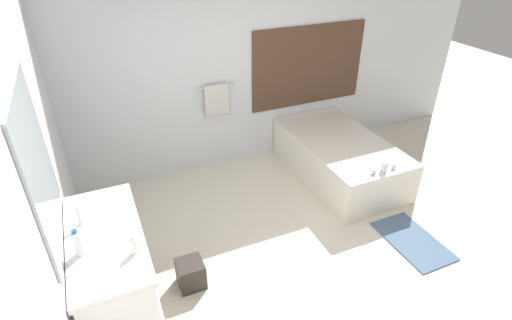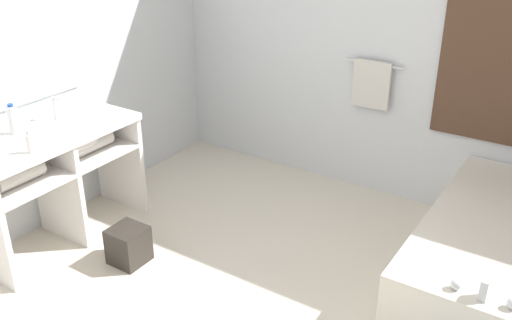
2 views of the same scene
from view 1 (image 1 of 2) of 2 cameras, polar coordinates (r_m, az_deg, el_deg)
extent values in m
plane|color=beige|center=(4.24, 8.83, -13.84)|extent=(16.00, 16.00, 0.00)
cube|color=silver|center=(5.26, -2.97, 13.14)|extent=(7.40, 0.06, 2.70)
cube|color=#4C3323|center=(5.71, 7.54, 13.17)|extent=(1.70, 0.02, 1.10)
cylinder|color=silver|center=(5.17, -5.78, 10.35)|extent=(0.50, 0.02, 0.02)
cube|color=beige|center=(5.23, -5.64, 8.57)|extent=(0.32, 0.04, 0.40)
cube|color=silver|center=(2.98, -28.42, -6.26)|extent=(0.06, 7.40, 2.70)
cube|color=#B2C1CC|center=(3.00, -28.66, -0.75)|extent=(0.02, 1.10, 1.10)
cube|color=white|center=(3.37, -20.82, -10.26)|extent=(0.57, 1.29, 0.05)
cube|color=white|center=(3.53, -20.08, -13.23)|extent=(0.54, 1.22, 0.02)
cylinder|color=white|center=(3.56, -20.99, -8.92)|extent=(0.36, 0.36, 0.15)
cube|color=white|center=(3.67, -19.51, -15.46)|extent=(0.52, 0.04, 0.83)
cube|color=white|center=(4.14, -20.55, -9.49)|extent=(0.52, 0.04, 0.83)
cylinder|color=beige|center=(3.24, -18.91, -15.88)|extent=(0.13, 0.35, 0.13)
cylinder|color=beige|center=(3.73, -20.19, -8.99)|extent=(0.13, 0.35, 0.13)
cylinder|color=silver|center=(3.52, -23.76, -8.37)|extent=(0.04, 0.04, 0.02)
cylinder|color=silver|center=(3.46, -24.07, -7.22)|extent=(0.02, 0.02, 0.16)
cube|color=silver|center=(3.42, -23.66, -6.16)|extent=(0.07, 0.01, 0.01)
cube|color=silver|center=(5.40, 11.78, 0.35)|extent=(1.03, 1.86, 0.54)
ellipsoid|color=white|center=(5.34, 11.91, 1.44)|extent=(0.74, 1.34, 0.30)
cube|color=silver|center=(4.69, 17.84, -0.97)|extent=(0.04, 0.07, 0.12)
sphere|color=silver|center=(4.62, 16.45, -1.66)|extent=(0.06, 0.06, 0.06)
sphere|color=silver|center=(4.79, 19.06, -0.91)|extent=(0.06, 0.06, 0.06)
cylinder|color=silver|center=(3.19, -24.13, -10.81)|extent=(0.07, 0.07, 0.20)
cylinder|color=#1E4CA8|center=(3.13, -24.56, -9.28)|extent=(0.04, 0.04, 0.02)
cylinder|color=white|center=(3.09, -17.03, -11.65)|extent=(0.05, 0.05, 0.13)
cylinder|color=silver|center=(3.04, -17.26, -10.54)|extent=(0.02, 0.02, 0.03)
cube|color=#2D2823|center=(3.92, -9.30, -15.74)|extent=(0.24, 0.24, 0.27)
cube|color=slate|center=(4.70, 21.45, -10.68)|extent=(0.49, 0.84, 0.02)
camera|label=2|loc=(3.20, 60.03, 5.84)|focal=40.00mm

